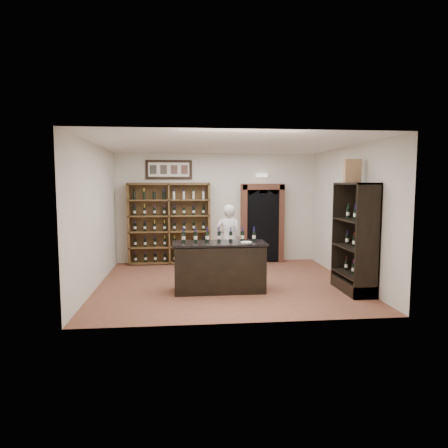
# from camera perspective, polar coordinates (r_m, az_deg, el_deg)

# --- Properties ---
(floor) EXTENTS (5.50, 5.50, 0.00)m
(floor) POSITION_cam_1_polar(r_m,az_deg,el_deg) (8.84, 0.31, -8.48)
(floor) COLOR brown
(floor) RESTS_ON ground
(ceiling) EXTENTS (5.50, 5.50, 0.00)m
(ceiling) POSITION_cam_1_polar(r_m,az_deg,el_deg) (8.60, 0.33, 11.28)
(ceiling) COLOR white
(ceiling) RESTS_ON wall_back
(wall_back) EXTENTS (5.50, 0.04, 3.00)m
(wall_back) POSITION_cam_1_polar(r_m,az_deg,el_deg) (11.07, -1.06, 2.30)
(wall_back) COLOR silver
(wall_back) RESTS_ON ground
(wall_left) EXTENTS (0.04, 5.00, 3.00)m
(wall_left) POSITION_cam_1_polar(r_m,az_deg,el_deg) (8.74, -17.92, 1.06)
(wall_left) COLOR silver
(wall_left) RESTS_ON ground
(wall_right) EXTENTS (0.04, 5.00, 3.00)m
(wall_right) POSITION_cam_1_polar(r_m,az_deg,el_deg) (9.29, 17.44, 1.34)
(wall_right) COLOR silver
(wall_right) RESTS_ON ground
(wine_shelf) EXTENTS (2.20, 0.38, 2.20)m
(wine_shelf) POSITION_cam_1_polar(r_m,az_deg,el_deg) (10.91, -7.80, 0.08)
(wine_shelf) COLOR brown
(wine_shelf) RESTS_ON ground
(framed_picture) EXTENTS (1.25, 0.04, 0.52)m
(framed_picture) POSITION_cam_1_polar(r_m,az_deg,el_deg) (10.99, -7.88, 7.70)
(framed_picture) COLOR black
(framed_picture) RESTS_ON wall_back
(arched_doorway) EXTENTS (1.17, 0.35, 2.17)m
(arched_doorway) POSITION_cam_1_polar(r_m,az_deg,el_deg) (11.10, 5.46, 0.41)
(arched_doorway) COLOR black
(arched_doorway) RESTS_ON ground
(emergency_light) EXTENTS (0.30, 0.10, 0.10)m
(emergency_light) POSITION_cam_1_polar(r_m,az_deg,el_deg) (11.14, 5.44, 6.93)
(emergency_light) COLOR white
(emergency_light) RESTS_ON wall_back
(tasting_counter) EXTENTS (1.88, 0.78, 1.00)m
(tasting_counter) POSITION_cam_1_polar(r_m,az_deg,el_deg) (8.12, -0.64, -6.18)
(tasting_counter) COLOR black
(tasting_counter) RESTS_ON ground
(counter_bottle_0) EXTENTS (0.07, 0.07, 0.30)m
(counter_bottle_0) POSITION_cam_1_polar(r_m,az_deg,el_deg) (8.09, -5.80, -1.85)
(counter_bottle_0) COLOR black
(counter_bottle_0) RESTS_ON tasting_counter
(counter_bottle_1) EXTENTS (0.07, 0.07, 0.30)m
(counter_bottle_1) POSITION_cam_1_polar(r_m,az_deg,el_deg) (8.09, -4.10, -1.84)
(counter_bottle_1) COLOR black
(counter_bottle_1) RESTS_ON tasting_counter
(counter_bottle_2) EXTENTS (0.07, 0.07, 0.30)m
(counter_bottle_2) POSITION_cam_1_polar(r_m,az_deg,el_deg) (8.10, -2.40, -1.82)
(counter_bottle_2) COLOR black
(counter_bottle_2) RESTS_ON tasting_counter
(counter_bottle_3) EXTENTS (0.07, 0.07, 0.30)m
(counter_bottle_3) POSITION_cam_1_polar(r_m,az_deg,el_deg) (8.12, -0.71, -1.79)
(counter_bottle_3) COLOR black
(counter_bottle_3) RESTS_ON tasting_counter
(counter_bottle_4) EXTENTS (0.07, 0.07, 0.30)m
(counter_bottle_4) POSITION_cam_1_polar(r_m,az_deg,el_deg) (8.14, 0.97, -1.77)
(counter_bottle_4) COLOR black
(counter_bottle_4) RESTS_ON tasting_counter
(counter_bottle_5) EXTENTS (0.07, 0.07, 0.30)m
(counter_bottle_5) POSITION_cam_1_polar(r_m,az_deg,el_deg) (8.17, 2.64, -1.75)
(counter_bottle_5) COLOR black
(counter_bottle_5) RESTS_ON tasting_counter
(counter_bottle_6) EXTENTS (0.07, 0.07, 0.30)m
(counter_bottle_6) POSITION_cam_1_polar(r_m,az_deg,el_deg) (8.21, 4.30, -1.72)
(counter_bottle_6) COLOR black
(counter_bottle_6) RESTS_ON tasting_counter
(side_cabinet) EXTENTS (0.48, 1.20, 2.20)m
(side_cabinet) POSITION_cam_1_polar(r_m,az_deg,el_deg) (8.47, 18.28, -4.19)
(side_cabinet) COLOR black
(side_cabinet) RESTS_ON ground
(shopkeeper) EXTENTS (0.65, 0.46, 1.67)m
(shopkeeper) POSITION_cam_1_polar(r_m,az_deg,el_deg) (9.80, 0.62, -2.08)
(shopkeeper) COLOR silver
(shopkeeper) RESTS_ON ground
(plate) EXTENTS (0.22, 0.22, 0.02)m
(plate) POSITION_cam_1_polar(r_m,az_deg,el_deg) (8.01, 3.21, -2.62)
(plate) COLOR silver
(plate) RESTS_ON tasting_counter
(wine_crate) EXTENTS (0.34, 0.16, 0.47)m
(wine_crate) POSITION_cam_1_polar(r_m,az_deg,el_deg) (8.47, 17.87, 7.24)
(wine_crate) COLOR tan
(wine_crate) RESTS_ON side_cabinet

